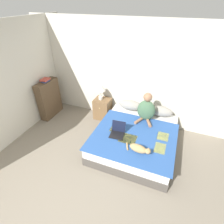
# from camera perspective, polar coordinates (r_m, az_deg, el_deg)

# --- Properties ---
(wall_back) EXTENTS (5.21, 0.05, 2.55)m
(wall_back) POSITION_cam_1_polar(r_m,az_deg,el_deg) (4.46, 4.24, 12.26)
(wall_back) COLOR beige
(wall_back) RESTS_ON ground_plane
(wall_side) EXTENTS (0.05, 4.27, 2.55)m
(wall_side) POSITION_cam_1_polar(r_m,az_deg,el_deg) (4.38, -31.45, 6.89)
(wall_side) COLOR beige
(wall_side) RESTS_ON ground_plane
(bed) EXTENTS (1.73, 1.92, 0.43)m
(bed) POSITION_cam_1_polar(r_m,az_deg,el_deg) (4.02, 7.63, -8.52)
(bed) COLOR #4C4742
(bed) RESTS_ON ground_plane
(pillow_near) EXTENTS (0.61, 0.27, 0.25)m
(pillow_near) POSITION_cam_1_polar(r_m,az_deg,el_deg) (4.52, 5.98, 2.26)
(pillow_near) COLOR gray
(pillow_near) RESTS_ON bed
(pillow_far) EXTENTS (0.61, 0.27, 0.25)m
(pillow_far) POSITION_cam_1_polar(r_m,az_deg,el_deg) (4.41, 15.39, 0.33)
(pillow_far) COLOR gray
(pillow_far) RESTS_ON bed
(person_sitting) EXTENTS (0.41, 0.40, 0.70)m
(person_sitting) POSITION_cam_1_polar(r_m,az_deg,el_deg) (4.09, 11.13, 0.91)
(person_sitting) COLOR #476B4C
(person_sitting) RESTS_ON bed
(cat_tabby) EXTENTS (0.51, 0.23, 0.17)m
(cat_tabby) POSITION_cam_1_polar(r_m,az_deg,el_deg) (3.37, 8.92, -11.76)
(cat_tabby) COLOR tan
(cat_tabby) RESTS_ON bed
(laptop_open) EXTENTS (0.32, 0.33, 0.26)m
(laptop_open) POSITION_cam_1_polar(r_m,az_deg,el_deg) (3.73, 1.83, -6.54)
(laptop_open) COLOR black
(laptop_open) RESTS_ON bed
(nightstand) EXTENTS (0.43, 0.40, 0.58)m
(nightstand) POSITION_cam_1_polar(r_m,az_deg,el_deg) (4.85, -3.06, 1.12)
(nightstand) COLOR brown
(nightstand) RESTS_ON ground_plane
(table_lamp) EXTENTS (0.28, 0.28, 0.44)m
(table_lamp) POSITION_cam_1_polar(r_m,az_deg,el_deg) (4.57, -3.86, 7.79)
(table_lamp) COLOR beige
(table_lamp) RESTS_ON nightstand
(bookshelf) EXTENTS (0.23, 0.72, 1.03)m
(bookshelf) POSITION_cam_1_polar(r_m,az_deg,el_deg) (5.17, -19.83, 4.07)
(bookshelf) COLOR brown
(bookshelf) RESTS_ON ground_plane
(book_stack_top) EXTENTS (0.20, 0.24, 0.08)m
(book_stack_top) POSITION_cam_1_polar(r_m,az_deg,el_deg) (4.94, -20.99, 9.72)
(book_stack_top) COLOR #334C8E
(book_stack_top) RESTS_ON bookshelf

